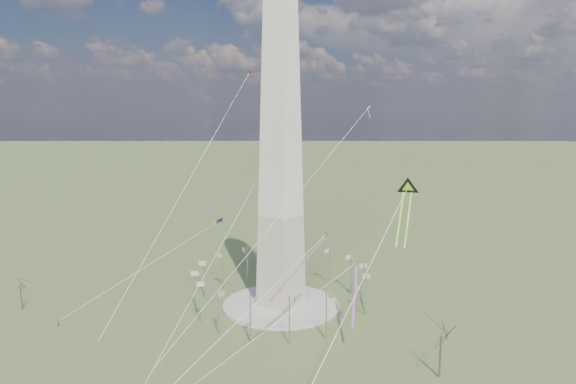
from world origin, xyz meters
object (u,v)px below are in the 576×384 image
Objects in this scene: kite_delta_black at (407,191)px; tree_near at (441,333)px; washington_monument at (281,151)px; person_west at (59,323)px.

tree_near is at bearing 110.02° from kite_delta_black.
kite_delta_black is at bearing 131.79° from tree_near.
washington_monument reaches higher than kite_delta_black.
kite_delta_black reaches higher than person_west.
washington_monument is 5.15× the size of kite_delta_black.
person_west is 0.09× the size of kite_delta_black.
washington_monument is at bearing -86.75° from person_west.
person_west is 104.47m from kite_delta_black.
washington_monument is 67.47m from tree_near.
tree_near is 0.75× the size of kite_delta_black.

